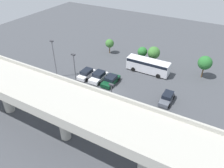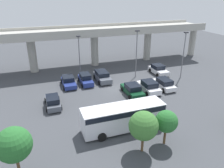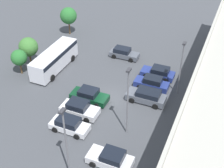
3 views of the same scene
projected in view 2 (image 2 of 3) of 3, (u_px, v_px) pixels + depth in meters
name	position (u px, v px, depth m)	size (l,w,h in m)	color
ground_plane	(118.00, 89.00, 33.72)	(101.63, 101.63, 0.00)	#424449
highway_overpass	(94.00, 35.00, 42.59)	(48.90, 6.87, 7.77)	#ADAAA0
parked_car_0	(53.00, 102.00, 28.46)	(1.97, 4.34, 1.54)	#515660
parked_car_1	(69.00, 81.00, 34.85)	(2.12, 4.51, 1.52)	navy
parked_car_2	(86.00, 79.00, 35.61)	(1.97, 4.44, 1.66)	navy
parked_car_3	(102.00, 76.00, 36.73)	(2.22, 4.80, 1.64)	#515660
parked_car_4	(132.00, 90.00, 31.89)	(2.23, 4.65, 1.59)	#0C381E
parked_car_5	(149.00, 87.00, 32.78)	(2.26, 4.47, 1.71)	silver
parked_car_6	(164.00, 84.00, 33.89)	(2.09, 4.34, 1.58)	silver
parked_car_7	(158.00, 70.00, 39.94)	(2.24, 4.45, 1.63)	silver
shuttle_bus	(123.00, 116.00, 23.41)	(9.01, 2.76, 2.83)	silver
lamp_post_near_aisle	(79.00, 53.00, 37.08)	(0.70, 0.35, 7.28)	slate
lamp_post_mid_lot	(184.00, 52.00, 36.59)	(0.70, 0.35, 7.94)	slate
lamp_post_by_overpass	(136.00, 51.00, 36.77)	(0.70, 0.35, 8.17)	slate
tree_front_left	(14.00, 145.00, 16.46)	(2.77, 2.77, 4.71)	brown
tree_front_centre	(144.00, 126.00, 19.67)	(2.73, 2.73, 4.17)	brown
tree_front_right	(166.00, 122.00, 20.80)	(2.19, 2.19, 3.64)	brown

